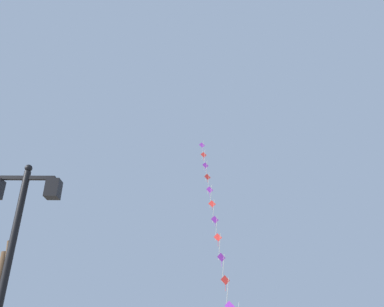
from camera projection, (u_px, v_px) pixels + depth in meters
name	position (u px, v px, depth m)	size (l,w,h in m)	color
twin_lantern_lamp_post	(14.00, 238.00, 7.40)	(1.51, 0.28, 5.15)	black
kite_train	(214.00, 213.00, 22.68)	(1.34, 9.84, 15.87)	brown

